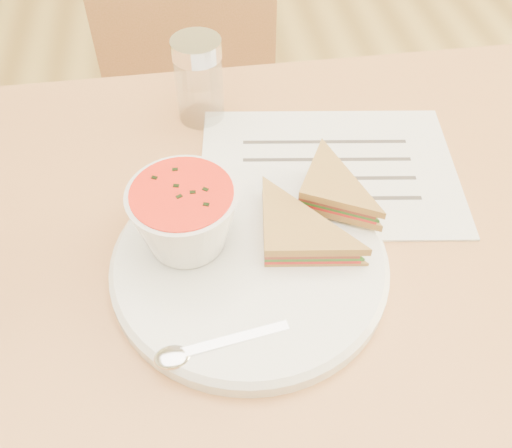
{
  "coord_description": "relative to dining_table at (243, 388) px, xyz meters",
  "views": [
    {
      "loc": [
        -0.04,
        -0.41,
        1.25
      ],
      "look_at": [
        0.02,
        -0.02,
        0.8
      ],
      "focal_mm": 40.0,
      "sensor_mm": 36.0,
      "label": 1
    }
  ],
  "objects": [
    {
      "name": "plate",
      "position": [
        0.01,
        -0.04,
        0.38
      ],
      "size": [
        0.34,
        0.34,
        0.02
      ],
      "primitive_type": null,
      "rotation": [
        0.0,
        0.0,
        -0.15
      ],
      "color": "silver",
      "rests_on": "dining_table"
    },
    {
      "name": "spoon",
      "position": [
        -0.03,
        -0.14,
        0.4
      ],
      "size": [
        0.18,
        0.06,
        0.01
      ],
      "primitive_type": null,
      "rotation": [
        0.0,
        0.0,
        0.17
      ],
      "color": "silver",
      "rests_on": "plate"
    },
    {
      "name": "chair_far",
      "position": [
        0.01,
        0.55,
        0.08
      ],
      "size": [
        0.46,
        0.46,
        0.9
      ],
      "primitive_type": null,
      "rotation": [
        0.0,
        0.0,
        3.3
      ],
      "color": "brown",
      "rests_on": "floor"
    },
    {
      "name": "paper_menu",
      "position": [
        0.13,
        0.1,
        0.38
      ],
      "size": [
        0.35,
        0.28,
        0.0
      ],
      "primitive_type": null,
      "rotation": [
        0.0,
        0.0,
        -0.14
      ],
      "color": "silver",
      "rests_on": "dining_table"
    },
    {
      "name": "dining_table",
      "position": [
        0.0,
        0.0,
        0.0
      ],
      "size": [
        1.0,
        0.7,
        0.75
      ],
      "primitive_type": null,
      "color": "brown",
      "rests_on": "floor"
    },
    {
      "name": "soup_bowl",
      "position": [
        -0.05,
        -0.01,
        0.43
      ],
      "size": [
        0.13,
        0.13,
        0.08
      ],
      "primitive_type": null,
      "rotation": [
        0.0,
        0.0,
        0.18
      ],
      "color": "silver",
      "rests_on": "plate"
    },
    {
      "name": "condiment_shaker",
      "position": [
        -0.02,
        0.24,
        0.43
      ],
      "size": [
        0.08,
        0.08,
        0.12
      ],
      "primitive_type": null,
      "rotation": [
        0.0,
        0.0,
        0.33
      ],
      "color": "silver",
      "rests_on": "dining_table"
    },
    {
      "name": "sandwich_half_a",
      "position": [
        0.02,
        -0.06,
        0.41
      ],
      "size": [
        0.12,
        0.12,
        0.03
      ],
      "primitive_type": null,
      "rotation": [
        0.0,
        0.0,
        -0.13
      ],
      "color": "#B47E3F",
      "rests_on": "plate"
    },
    {
      "name": "sandwich_half_b",
      "position": [
        0.07,
        0.01,
        0.42
      ],
      "size": [
        0.13,
        0.13,
        0.03
      ],
      "primitive_type": null,
      "rotation": [
        0.0,
        0.0,
        -0.49
      ],
      "color": "#B47E3F",
      "rests_on": "plate"
    }
  ]
}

